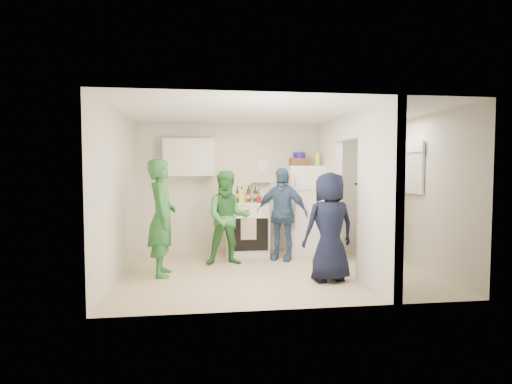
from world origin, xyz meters
The scene contains 36 objects.
floor centered at (0.00, 0.00, 0.00)m, with size 4.80×4.80×0.00m, color beige.
wall_back centered at (0.00, 1.70, 1.25)m, with size 4.80×4.80×0.00m, color silver.
wall_front centered at (0.00, -1.70, 1.25)m, with size 4.80×4.80×0.00m, color silver.
wall_left centered at (-2.40, 0.00, 1.25)m, with size 3.40×3.40×0.00m, color silver.
wall_right centered at (2.40, 0.00, 1.25)m, with size 3.40×3.40×0.00m, color silver.
ceiling centered at (0.00, 0.00, 2.50)m, with size 4.80×4.80×0.00m, color white.
partition_pier_back centered at (1.20, 1.10, 1.25)m, with size 0.12×1.20×2.50m, color silver.
partition_pier_front centered at (1.20, -1.10, 1.25)m, with size 0.12×1.20×2.50m, color silver.
partition_header centered at (1.20, 0.00, 2.30)m, with size 0.12×1.00×0.40m, color silver.
stove centered at (-0.32, 1.37, 0.50)m, with size 0.84×0.70×1.00m, color white.
upper_cabinet centered at (-1.40, 1.52, 1.85)m, with size 0.95×0.34×0.70m, color silver.
fridge centered at (0.81, 1.34, 0.85)m, with size 0.70×0.68×1.69m, color white.
wicker_basket centered at (0.71, 1.39, 1.77)m, with size 0.35×0.25×0.15m, color brown.
blue_bowl centered at (0.71, 1.39, 1.90)m, with size 0.24×0.24×0.11m, color navy.
yellow_cup_stack_top centered at (1.03, 1.24, 1.82)m, with size 0.09×0.09×0.25m, color #E0F114.
wall_clock centered at (0.05, 1.68, 1.70)m, with size 0.22×0.22×0.03m, color white.
spice_shelf centered at (0.00, 1.65, 1.35)m, with size 0.35×0.08×0.03m, color olive.
nook_window centered at (2.38, 0.20, 1.65)m, with size 0.03×0.70×0.80m, color black.
nook_window_frame centered at (2.36, 0.20, 1.65)m, with size 0.04×0.76×0.86m, color white.
nook_valance centered at (2.34, 0.20, 2.00)m, with size 0.04×0.82×0.18m, color white.
yellow_cup_stack_stove centered at (-0.44, 1.15, 1.13)m, with size 0.09×0.09×0.25m, color #FFF615.
red_cup centered at (-0.10, 1.17, 1.06)m, with size 0.09×0.09×0.12m, color #B20B22.
person_green_left centered at (-1.76, 0.01, 0.89)m, with size 0.65×0.43×1.79m, color #317C3C.
person_green_center centered at (-0.71, 0.59, 0.80)m, with size 0.78×0.61×1.60m, color #39833F.
person_denim centered at (0.26, 0.85, 0.83)m, with size 0.97×0.40×1.66m, color #344F73.
person_navy centered at (0.68, -0.61, 0.79)m, with size 0.78×0.50×1.59m, color black.
person_nook centered at (1.82, 0.56, 0.78)m, with size 1.01×0.58×1.57m, color black.
bottle_a centered at (-0.60, 1.47, 1.16)m, with size 0.06×0.06×0.32m, color brown.
bottle_b centered at (-0.50, 1.30, 1.16)m, with size 0.06×0.06×0.31m, color #1A4D19.
bottle_c centered at (-0.39, 1.54, 1.15)m, with size 0.06×0.06×0.30m, color silver.
bottle_d centered at (-0.29, 1.34, 1.13)m, with size 0.07×0.07×0.26m, color maroon.
bottle_e centered at (-0.21, 1.56, 1.17)m, with size 0.07×0.07×0.33m, color #B1B6C4.
bottle_f centered at (-0.15, 1.38, 1.15)m, with size 0.07×0.07×0.29m, color #13351D.
bottle_g centered at (-0.07, 1.50, 1.13)m, with size 0.06×0.06×0.25m, color olive.
bottle_h centered at (-0.62, 1.23, 1.16)m, with size 0.08×0.08×0.31m, color silver.
bottle_i centered at (-0.26, 1.48, 1.16)m, with size 0.08×0.08×0.31m, color #53350E.
Camera 1 is at (-1.11, -6.17, 1.63)m, focal length 28.00 mm.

